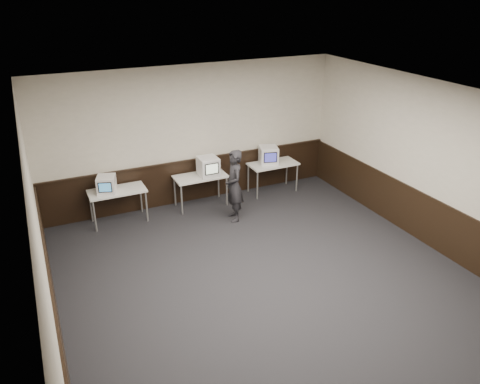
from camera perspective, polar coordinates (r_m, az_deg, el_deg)
name	(u,v)px	position (r m, az deg, el deg)	size (l,w,h in m)	color
floor	(275,288)	(8.24, 4.35, -11.62)	(8.00, 8.00, 0.00)	black
ceiling	(282,105)	(6.87, 5.20, 10.51)	(8.00, 8.00, 0.00)	white
back_wall	(193,135)	(10.82, -5.78, 6.89)	(7.00, 7.00, 0.00)	beige
left_wall	(42,255)	(6.61, -22.97, -7.10)	(8.00, 8.00, 0.00)	beige
right_wall	(442,170)	(9.53, 23.42, 2.47)	(8.00, 8.00, 0.00)	beige
wainscot_back	(195,180)	(11.18, -5.51, 1.48)	(6.98, 0.04, 1.00)	black
wainscot_left	(58,322)	(7.21, -21.35, -14.58)	(0.04, 7.98, 1.00)	black
wainscot_right	(431,222)	(9.94, 22.29, -3.43)	(0.04, 7.98, 1.00)	black
wainscot_rail	(194,160)	(10.97, -5.58, 3.94)	(6.98, 0.06, 0.04)	black
desk_left	(117,193)	(10.34, -14.75, -0.13)	(1.20, 0.60, 0.75)	silver
desk_center	(200,179)	(10.78, -4.86, 1.64)	(1.20, 0.60, 0.75)	silver
desk_right	(273,166)	(11.51, 4.04, 3.20)	(1.20, 0.60, 0.75)	silver
emac_left	(106,184)	(10.18, -15.97, 0.89)	(0.48, 0.49, 0.37)	white
emac_center	(208,166)	(10.68, -3.89, 3.14)	(0.44, 0.48, 0.44)	white
emac_right	(268,155)	(11.39, 3.49, 4.51)	(0.54, 0.55, 0.43)	white
person	(234,186)	(10.06, -0.73, 0.77)	(0.59, 0.38, 1.60)	black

